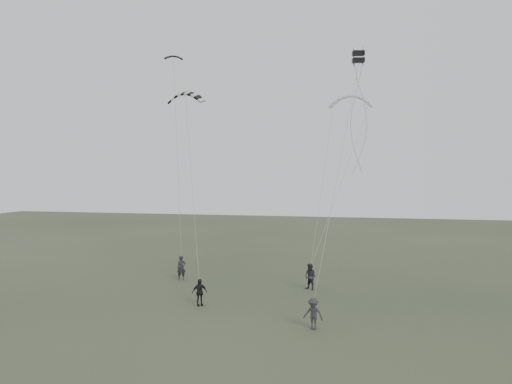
% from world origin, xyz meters
% --- Properties ---
extents(ground, '(140.00, 140.00, 0.00)m').
position_xyz_m(ground, '(0.00, 0.00, 0.00)').
color(ground, '#313D26').
rests_on(ground, ground).
extents(flyer_left, '(0.83, 0.74, 1.92)m').
position_xyz_m(flyer_left, '(-5.80, 7.51, 0.96)').
color(flyer_left, black).
rests_on(flyer_left, ground).
extents(flyer_right, '(1.17, 1.09, 1.92)m').
position_xyz_m(flyer_right, '(4.65, 6.41, 0.96)').
color(flyer_right, '#26262B').
rests_on(flyer_right, ground).
extents(flyer_center, '(1.05, 0.97, 1.73)m').
position_xyz_m(flyer_center, '(-1.74, 0.39, 0.86)').
color(flyer_center, black).
rests_on(flyer_center, ground).
extents(flyer_far, '(1.24, 0.90, 1.73)m').
position_xyz_m(flyer_far, '(5.94, -2.89, 0.86)').
color(flyer_far, '#29292E').
rests_on(flyer_far, ground).
extents(kite_dark_small, '(1.67, 1.22, 0.64)m').
position_xyz_m(kite_dark_small, '(-7.39, 9.98, 18.39)').
color(kite_dark_small, black).
rests_on(kite_dark_small, flyer_left).
extents(kite_pale_large, '(3.77, 1.46, 1.71)m').
position_xyz_m(kite_pale_large, '(7.15, 14.10, 15.16)').
color(kite_pale_large, '#AFB1B4').
rests_on(kite_pale_large, flyer_right).
extents(kite_striped, '(2.75, 1.12, 1.27)m').
position_xyz_m(kite_striped, '(-4.23, 4.54, 14.30)').
color(kite_striped, black).
rests_on(kite_striped, flyer_center).
extents(kite_box, '(0.85, 0.91, 0.81)m').
position_xyz_m(kite_box, '(8.09, 2.46, 15.80)').
color(kite_box, black).
rests_on(kite_box, flyer_far).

